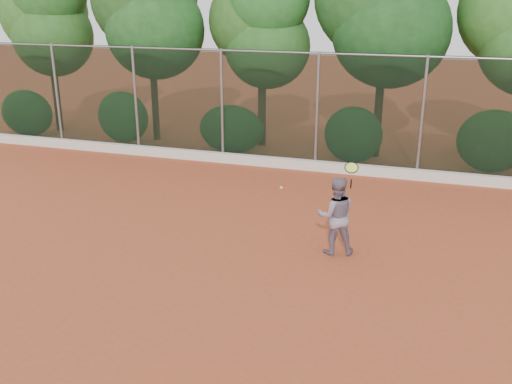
% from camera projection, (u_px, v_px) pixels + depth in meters
% --- Properties ---
extents(ground, '(80.00, 80.00, 0.00)m').
position_uv_depth(ground, '(241.00, 268.00, 11.13)').
color(ground, '#A44626').
rests_on(ground, ground).
extents(concrete_curb, '(24.00, 0.20, 0.30)m').
position_uv_depth(concrete_curb, '(314.00, 166.00, 17.21)').
color(concrete_curb, silver).
rests_on(concrete_curb, ground).
extents(tennis_player, '(0.95, 0.83, 1.64)m').
position_uv_depth(tennis_player, '(336.00, 216.00, 11.55)').
color(tennis_player, gray).
rests_on(tennis_player, ground).
extents(chainlink_fence, '(24.09, 0.09, 3.50)m').
position_uv_depth(chainlink_fence, '(317.00, 108.00, 16.81)').
color(chainlink_fence, black).
rests_on(chainlink_fence, ground).
extents(foliage_backdrop, '(23.70, 3.63, 7.55)m').
position_uv_depth(foliage_backdrop, '(316.00, 16.00, 17.91)').
color(foliage_backdrop, '#3B2316').
rests_on(foliage_backdrop, ground).
extents(tennis_racket, '(0.31, 0.30, 0.56)m').
position_uv_depth(tennis_racket, '(351.00, 170.00, 11.06)').
color(tennis_racket, black).
rests_on(tennis_racket, ground).
extents(tennis_ball_in_flight, '(0.06, 0.06, 0.06)m').
position_uv_depth(tennis_ball_in_flight, '(281.00, 188.00, 11.31)').
color(tennis_ball_in_flight, yellow).
rests_on(tennis_ball_in_flight, ground).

